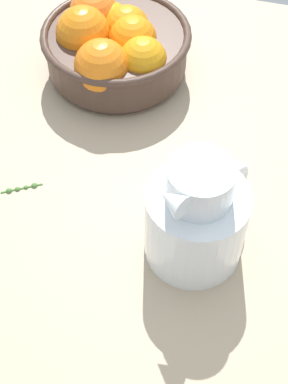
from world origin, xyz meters
The scene contains 4 objects.
ground_plane centered at (0.00, 0.00, -1.50)cm, with size 113.53×96.01×3.00cm, color tan.
fruit_bowl centered at (-13.03, 23.84, 5.10)cm, with size 22.45×22.45×11.06cm.
juice_pitcher centered at (5.60, -4.71, 5.54)cm, with size 11.84×14.95×15.94cm.
herb_sprig_1 centered at (-18.22, -1.72, 0.27)cm, with size 4.99×3.08×0.87cm.
Camera 1 is at (9.71, -42.89, 61.27)cm, focal length 54.58 mm.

